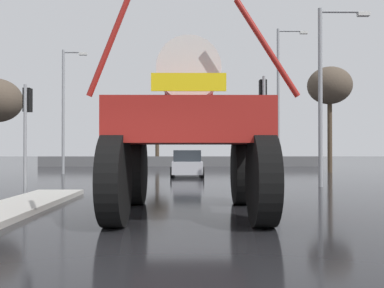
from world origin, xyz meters
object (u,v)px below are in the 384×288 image
traffic_signal_near_right (263,109)px  bare_tree_far_center (157,121)px  oversize_sprayer (189,131)px  streetlight_near_right (325,86)px  streetlight_far_right (280,94)px  bare_tree_right (330,86)px  streetlight_far_left (65,105)px  traffic_signal_near_left (27,115)px  sedan_ahead (187,164)px

traffic_signal_near_right → bare_tree_far_center: (-5.74, 26.36, 1.25)m
oversize_sprayer → traffic_signal_near_right: bearing=-31.1°
streetlight_near_right → streetlight_far_right: streetlight_far_right is taller
oversize_sprayer → bare_tree_right: bearing=-28.2°
traffic_signal_near_right → bare_tree_far_center: bearing=102.3°
streetlight_far_left → traffic_signal_near_left: bearing=-79.7°
traffic_signal_near_right → bare_tree_far_center: bare_tree_far_center is taller
oversize_sprayer → sedan_ahead: 14.27m
streetlight_near_right → streetlight_far_left: streetlight_far_left is taller
streetlight_far_right → traffic_signal_near_left: bearing=-133.2°
sedan_ahead → bare_tree_far_center: 17.15m
streetlight_far_left → bare_tree_far_center: 15.39m
traffic_signal_near_left → streetlight_far_right: 17.26m
sedan_ahead → streetlight_near_right: size_ratio=0.54×
oversize_sprayer → traffic_signal_near_right: oversize_sprayer is taller
traffic_signal_near_left → streetlight_far_left: streetlight_far_left is taller
bare_tree_far_center → sedan_ahead: bearing=-79.7°
oversize_sprayer → bare_tree_far_center: size_ratio=1.01×
oversize_sprayer → traffic_signal_near_left: 7.22m
traffic_signal_near_right → streetlight_near_right: (3.12, 2.85, 1.23)m
sedan_ahead → bare_tree_right: bearing=-71.0°
traffic_signal_near_right → streetlight_far_left: 15.78m
streetlight_far_left → traffic_signal_near_right: bearing=-48.2°
traffic_signal_near_right → bare_tree_far_center: size_ratio=0.77×
streetlight_far_left → bare_tree_right: 17.49m
traffic_signal_near_right → streetlight_far_right: (3.36, 12.46, 2.18)m
streetlight_near_right → sedan_ahead: bearing=129.9°
oversize_sprayer → bare_tree_far_center: bare_tree_far_center is taller
bare_tree_far_center → streetlight_near_right: bearing=-69.3°
sedan_ahead → bare_tree_far_center: size_ratio=0.76×
sedan_ahead → streetlight_near_right: streetlight_near_right is taller
bare_tree_far_center → traffic_signal_near_left: bearing=-95.6°
streetlight_near_right → bare_tree_far_center: bearing=110.7°
oversize_sprayer → bare_tree_far_center: (-3.10, 30.71, 2.22)m
oversize_sprayer → streetlight_near_right: size_ratio=0.73×
streetlight_far_right → bare_tree_right: streetlight_far_right is taller
traffic_signal_near_right → streetlight_far_right: bearing=74.9°
streetlight_far_right → sedan_ahead: bearing=-156.9°
traffic_signal_near_left → bare_tree_far_center: bearing=84.4°
traffic_signal_near_right → streetlight_far_left: (-10.48, 11.72, 1.31)m
oversize_sprayer → sedan_ahead: bearing=0.5°
sedan_ahead → bare_tree_far_center: (-3.01, 16.50, 3.57)m
streetlight_near_right → oversize_sprayer: bearing=-128.6°
oversize_sprayer → streetlight_far_left: size_ratio=0.70×
oversize_sprayer → bare_tree_right: (9.51, 17.64, 3.74)m
bare_tree_right → bare_tree_far_center: size_ratio=1.32×
streetlight_far_left → bare_tree_right: streetlight_far_left is taller
streetlight_far_left → streetlight_far_right: streetlight_far_right is taller
streetlight_near_right → bare_tree_far_center: size_ratio=1.40×
streetlight_far_left → bare_tree_right: (17.36, 1.57, 1.46)m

